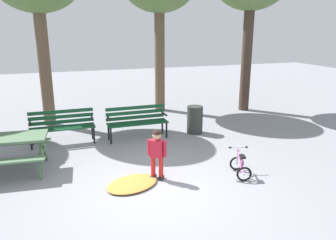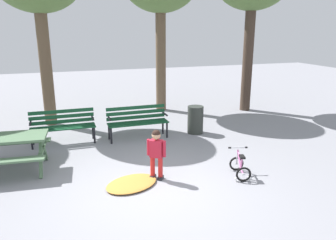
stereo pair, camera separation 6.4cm
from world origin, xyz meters
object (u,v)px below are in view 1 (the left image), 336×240
Objects in this scene: park_bench_left at (137,120)px; picnic_table at (0,146)px; trash_bin at (195,120)px; child_standing at (157,151)px; park_bench_far_left at (62,124)px; kids_bicycle at (240,166)px.

picnic_table is at bearing -157.84° from park_bench_left.
trash_bin is at bearing -3.35° from park_bench_left.
picnic_table is 3.17m from child_standing.
park_bench_far_left and park_bench_left have the same top height.
park_bench_left is 1.65m from trash_bin.
park_bench_left is (1.90, -0.20, 0.00)m from park_bench_far_left.
picnic_table is 1.93m from park_bench_far_left.
park_bench_far_left is 3.23m from child_standing.
park_bench_left is 2.59m from child_standing.
park_bench_far_left is 3.56m from trash_bin.
picnic_table is at bearing -130.02° from park_bench_far_left.
park_bench_far_left is 1.91m from park_bench_left.
trash_bin reaches higher than picnic_table.
child_standing is at bearing -59.10° from park_bench_far_left.
park_bench_far_left is (1.24, 1.47, -0.08)m from picnic_table.
picnic_table is 4.84m from kids_bicycle.
park_bench_far_left is 4.58m from kids_bicycle.
park_bench_far_left is at bearing 120.90° from child_standing.
park_bench_far_left reaches higher than trash_bin.
child_standing is (-0.24, -2.58, 0.08)m from park_bench_left.
park_bench_far_left is at bearing 49.98° from picnic_table.
trash_bin is at bearing 52.76° from child_standing.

